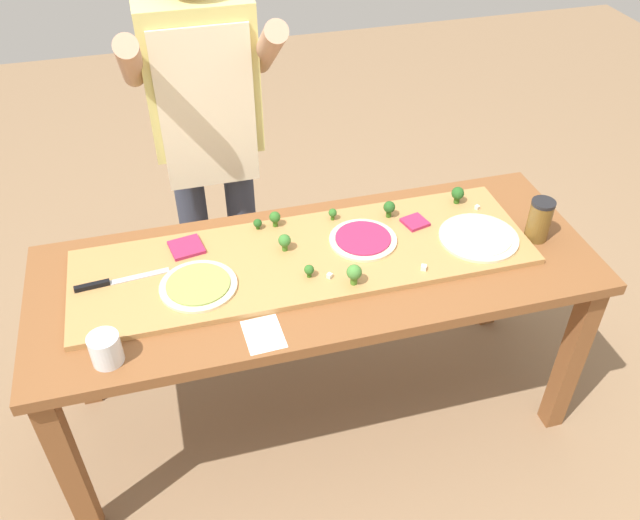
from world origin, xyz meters
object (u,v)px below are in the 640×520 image
pizza_whole_pesto_green (198,285)px  broccoli_floret_front_mid (389,208)px  pizza_slice_center (415,222)px  broccoli_floret_center_left (458,194)px  broccoli_floret_back_left (354,273)px  broccoli_floret_center_right (258,223)px  pizza_whole_beet_magenta (363,239)px  broccoli_floret_back_right (275,218)px  recipe_note (264,334)px  cheese_crumble_b (330,276)px  cheese_crumble_c (424,268)px  sauce_jar (539,220)px  prep_table (317,287)px  chefs_knife (109,282)px  pizza_whole_white_garlic (479,237)px  broccoli_floret_front_right (333,213)px  cheese_crumble_a (477,207)px  flour_cup (106,350)px  broccoli_floret_front_left (285,241)px  cook_center (207,123)px  broccoli_floret_back_mid (309,270)px

pizza_whole_pesto_green → broccoli_floret_front_mid: size_ratio=3.88×
pizza_slice_center → broccoli_floret_center_left: size_ratio=1.21×
broccoli_floret_back_left → broccoli_floret_center_right: broccoli_floret_back_left is taller
pizza_whole_beet_magenta → broccoli_floret_center_left: size_ratio=3.54×
broccoli_floret_back_right → recipe_note: 0.52m
cheese_crumble_b → cheese_crumble_c: cheese_crumble_c is taller
sauce_jar → broccoli_floret_back_left: bearing=-172.7°
prep_table → chefs_knife: 0.69m
pizza_whole_white_garlic → broccoli_floret_back_left: broccoli_floret_back_left is taller
broccoli_floret_front_right → cheese_crumble_c: size_ratio=2.60×
pizza_whole_white_garlic → broccoli_floret_center_right: size_ratio=7.01×
cheese_crumble_a → flour_cup: size_ratio=0.15×
broccoli_floret_front_left → cheese_crumble_c: bearing=-27.7°
pizza_whole_white_garlic → broccoli_floret_front_right: bearing=152.3°
pizza_whole_white_garlic → broccoli_floret_front_mid: (-0.26, 0.20, 0.03)m
broccoli_floret_front_right → cook_center: 0.60m
cheese_crumble_a → broccoli_floret_front_mid: bearing=173.3°
broccoli_floret_back_left → broccoli_floret_front_left: bearing=127.9°
broccoli_floret_back_left → cheese_crumble_c: broccoli_floret_back_left is taller
pizza_slice_center → recipe_note: (-0.63, -0.38, -0.03)m
broccoli_floret_center_right → recipe_note: size_ratio=0.27×
prep_table → broccoli_floret_center_right: (-0.16, 0.23, 0.14)m
broccoli_floret_front_left → broccoli_floret_center_right: 0.16m
recipe_note → cheese_crumble_b: bearing=34.7°
pizza_whole_pesto_green → broccoli_floret_center_left: size_ratio=3.74×
broccoli_floret_front_left → pizza_slice_center: bearing=3.3°
broccoli_floret_front_left → broccoli_floret_center_left: bearing=9.2°
broccoli_floret_back_left → broccoli_floret_center_right: bearing=123.1°
broccoli_floret_back_left → sauce_jar: bearing=7.3°
broccoli_floret_front_mid → cook_center: 0.76m
broccoli_floret_front_left → cheese_crumble_a: bearing=4.2°
broccoli_floret_back_right → recipe_note: bearing=-106.0°
pizza_whole_beet_magenta → broccoli_floret_center_left: (0.41, 0.13, 0.03)m
cook_center → pizza_whole_white_garlic: bearing=-38.5°
broccoli_floret_front_left → broccoli_floret_front_mid: 0.42m
broccoli_floret_center_right → pizza_whole_white_garlic: bearing=-19.4°
chefs_knife → recipe_note: size_ratio=2.06×
broccoli_floret_center_right → broccoli_floret_front_right: (0.27, -0.02, 0.01)m
pizza_whole_pesto_green → recipe_note: 0.29m
flour_cup → pizza_whole_white_garlic: bearing=10.2°
pizza_whole_white_garlic → cheese_crumble_a: 0.18m
flour_cup → broccoli_floret_back_mid: bearing=16.1°
broccoli_floret_center_left → cheese_crumble_a: size_ratio=4.61×
pizza_whole_pesto_green → flour_cup: 0.36m
flour_cup → sauce_jar: bearing=7.9°
broccoli_floret_back_right → cook_center: bearing=112.3°
flour_cup → recipe_note: flour_cup is taller
broccoli_floret_front_left → broccoli_floret_back_mid: (0.05, -0.16, -0.01)m
prep_table → sauce_jar: (0.78, -0.05, 0.18)m
broccoli_floret_center_right → cook_center: size_ratio=0.02×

